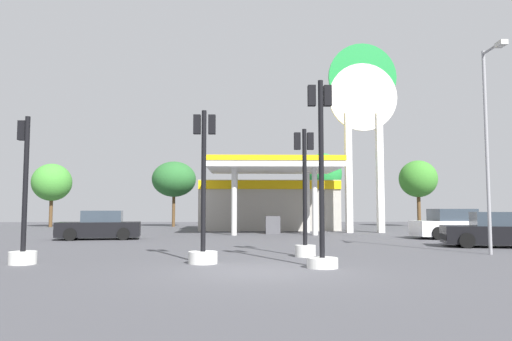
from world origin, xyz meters
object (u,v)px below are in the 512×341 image
object	(u,v)px
traffic_signal_3	(305,212)
tree_0	(52,182)
traffic_signal_1	(321,204)
tree_3	(418,179)
car_2	(495,231)
tree_1	(174,179)
car_0	(455,225)
car_1	(100,226)
station_pole_sign	(363,110)
tree_2	(323,174)
traffic_signal_0	(23,226)
traffic_signal_2	(203,218)
corner_streetlamp	(489,130)

from	to	relation	value
traffic_signal_3	tree_0	size ratio (longest dim) A/B	0.78
traffic_signal_1	tree_3	distance (m)	32.52
car_2	tree_1	bearing A→B (deg)	125.66
car_0	tree_0	size ratio (longest dim) A/B	0.82
traffic_signal_1	traffic_signal_3	xyz separation A→B (m)	(-0.07, 3.00, -0.24)
car_0	tree_3	size ratio (longest dim) A/B	0.76
car_0	tree_1	xyz separation A→B (m)	(-17.17, 17.31, 3.42)
car_1	car_2	xyz separation A→B (m)	(17.67, -5.46, -0.01)
station_pole_sign	traffic_signal_1	bearing A→B (deg)	-107.37
tree_2	traffic_signal_3	bearing A→B (deg)	-100.71
tree_3	traffic_signal_0	bearing A→B (deg)	-127.34
traffic_signal_2	car_0	bearing A→B (deg)	42.38
traffic_signal_3	tree_3	world-z (taller)	tree_3
traffic_signal_0	traffic_signal_2	size ratio (longest dim) A/B	0.95
traffic_signal_1	traffic_signal_2	world-z (taller)	traffic_signal_1
tree_1	traffic_signal_2	bearing A→B (deg)	-80.16
tree_2	tree_3	size ratio (longest dim) A/B	1.08
car_2	traffic_signal_2	bearing A→B (deg)	-153.93
corner_streetlamp	traffic_signal_0	bearing A→B (deg)	-171.00
car_1	traffic_signal_0	size ratio (longest dim) A/B	1.02
traffic_signal_3	car_1	bearing A→B (deg)	135.68
traffic_signal_0	corner_streetlamp	size ratio (longest dim) A/B	0.59
car_1	tree_3	xyz separation A→B (m)	(22.84, 17.36, 3.52)
station_pole_sign	traffic_signal_2	xyz separation A→B (m)	(-9.12, -17.63, -6.81)
traffic_signal_3	tree_2	size ratio (longest dim) A/B	0.67
car_0	tree_3	world-z (taller)	tree_3
tree_1	tree_2	distance (m)	12.96
tree_1	tree_3	distance (m)	21.57
car_1	traffic_signal_0	xyz separation A→B (m)	(1.10, -11.14, 0.42)
tree_1	tree_2	xyz separation A→B (m)	(12.86, -1.54, 0.37)
station_pole_sign	tree_0	xyz separation A→B (m)	(-24.43, 10.28, -4.32)
traffic_signal_1	tree_3	xyz separation A→B (m)	(13.37, 29.54, 2.48)
car_0	traffic_signal_3	distance (m)	12.97
car_0	traffic_signal_1	xyz separation A→B (m)	(-8.97, -12.27, 0.99)
tree_1	traffic_signal_1	bearing A→B (deg)	-74.51
traffic_signal_1	tree_3	world-z (taller)	tree_3
car_2	car_1	bearing A→B (deg)	162.84
traffic_signal_2	tree_1	distance (m)	29.03
car_1	tree_1	bearing A→B (deg)	85.83
station_pole_sign	tree_2	size ratio (longest dim) A/B	2.01
tree_3	corner_streetlamp	size ratio (longest dim) A/B	0.82
station_pole_sign	car_1	world-z (taller)	station_pole_sign
station_pole_sign	tree_3	bearing A→B (deg)	55.16
car_2	tree_0	bearing A→B (deg)	140.21
station_pole_sign	tree_2	bearing A→B (deg)	97.36
station_pole_sign	tree_1	size ratio (longest dim) A/B	2.22
traffic_signal_3	car_0	bearing A→B (deg)	45.69
car_2	corner_streetlamp	bearing A→B (deg)	-118.50
traffic_signal_2	tree_2	world-z (taller)	tree_2
tree_3	station_pole_sign	bearing A→B (deg)	-124.84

